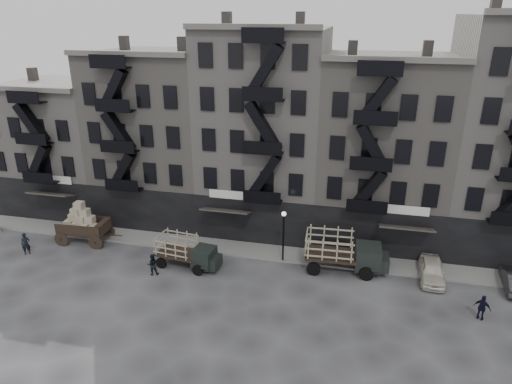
% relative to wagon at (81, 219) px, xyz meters
% --- Properties ---
extents(ground, '(140.00, 140.00, 0.00)m').
position_rel_wagon_xyz_m(ground, '(14.01, -2.17, -2.06)').
color(ground, '#38383A').
rests_on(ground, ground).
extents(sidewalk, '(55.00, 2.50, 0.15)m').
position_rel_wagon_xyz_m(sidewalk, '(14.01, 1.58, -1.98)').
color(sidewalk, slate).
rests_on(sidewalk, ground).
extents(building_west, '(10.00, 11.35, 13.20)m').
position_rel_wagon_xyz_m(building_west, '(-5.99, 7.66, 3.95)').
color(building_west, gray).
rests_on(building_west, ground).
extents(building_midwest, '(10.00, 11.35, 16.20)m').
position_rel_wagon_xyz_m(building_midwest, '(4.01, 7.66, 5.45)').
color(building_midwest, gray).
rests_on(building_midwest, ground).
extents(building_center, '(10.00, 11.35, 18.20)m').
position_rel_wagon_xyz_m(building_center, '(14.01, 7.66, 6.45)').
color(building_center, gray).
rests_on(building_center, ground).
extents(building_mideast, '(10.00, 11.35, 16.20)m').
position_rel_wagon_xyz_m(building_mideast, '(24.01, 7.66, 5.45)').
color(building_mideast, gray).
rests_on(building_mideast, ground).
extents(lamp_post, '(0.36, 0.36, 4.28)m').
position_rel_wagon_xyz_m(lamp_post, '(17.01, 0.43, 0.73)').
color(lamp_post, black).
rests_on(lamp_post, ground).
extents(wagon, '(4.37, 2.51, 3.60)m').
position_rel_wagon_xyz_m(wagon, '(0.00, 0.00, 0.00)').
color(wagon, black).
rests_on(wagon, ground).
extents(stake_truck_west, '(5.12, 2.54, 2.48)m').
position_rel_wagon_xyz_m(stake_truck_west, '(9.98, -1.84, -0.64)').
color(stake_truck_west, black).
rests_on(stake_truck_west, ground).
extents(stake_truck_east, '(6.17, 2.76, 3.04)m').
position_rel_wagon_xyz_m(stake_truck_east, '(21.62, 0.26, -0.32)').
color(stake_truck_east, black).
rests_on(stake_truck_east, ground).
extents(car_east, '(1.83, 4.25, 1.43)m').
position_rel_wagon_xyz_m(car_east, '(27.98, 0.43, -1.34)').
color(car_east, beige).
rests_on(car_east, ground).
extents(pedestrian_west, '(0.80, 0.75, 1.84)m').
position_rel_wagon_xyz_m(pedestrian_west, '(-3.23, -3.01, -1.14)').
color(pedestrian_west, black).
rests_on(pedestrian_west, ground).
extents(pedestrian_mid, '(1.01, 0.91, 1.69)m').
position_rel_wagon_xyz_m(pedestrian_mid, '(7.94, -3.55, -1.21)').
color(pedestrian_mid, black).
rests_on(pedestrian_mid, ground).
extents(policeman, '(1.10, 0.85, 1.74)m').
position_rel_wagon_xyz_m(policeman, '(30.46, -3.81, -1.19)').
color(policeman, black).
rests_on(policeman, ground).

